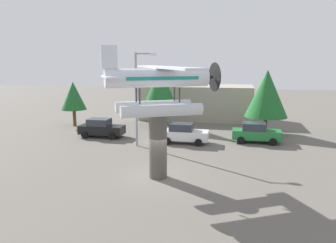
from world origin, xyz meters
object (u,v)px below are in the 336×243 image
at_px(car_mid_white, 184,133).
at_px(tree_east, 160,87).
at_px(display_pedestal, 158,146).
at_px(tree_center_back, 267,94).
at_px(storefront_building, 197,102).
at_px(tree_west, 73,96).
at_px(car_near_black, 101,128).
at_px(car_far_green, 256,133).
at_px(streetlight_primary, 138,93).
at_px(floatplane_monument, 160,86).

distance_m(car_mid_white, tree_east, 8.49).
xyz_separation_m(display_pedestal, tree_center_back, (7.44, 14.31, 2.02)).
xyz_separation_m(storefront_building, tree_center_back, (7.71, -7.69, 1.94)).
bearing_deg(tree_west, car_near_black, -41.82).
xyz_separation_m(car_near_black, car_far_green, (14.25, 0.79, 0.00)).
xyz_separation_m(streetlight_primary, storefront_building, (3.13, 14.73, -2.47)).
distance_m(car_mid_white, tree_center_back, 9.54).
height_order(floatplane_monument, streetlight_primary, floatplane_monument).
height_order(display_pedestal, car_far_green, display_pedestal).
height_order(display_pedestal, floatplane_monument, floatplane_monument).
bearing_deg(car_mid_white, tree_east, 118.40).
distance_m(display_pedestal, tree_west, 19.35).
height_order(floatplane_monument, tree_center_back, floatplane_monument).
bearing_deg(car_mid_white, streetlight_primary, -153.73).
bearing_deg(display_pedestal, floatplane_monument, 28.55).
xyz_separation_m(car_near_black, tree_center_back, (15.32, 4.55, 3.14)).
xyz_separation_m(streetlight_primary, tree_center_back, (10.84, 7.03, -0.52)).
height_order(car_mid_white, tree_center_back, tree_center_back).
bearing_deg(car_near_black, storefront_building, 58.14).
xyz_separation_m(car_mid_white, tree_west, (-13.10, 5.29, 2.47)).
bearing_deg(display_pedestal, storefront_building, 90.70).
bearing_deg(car_near_black, tree_east, 54.57).
distance_m(streetlight_primary, tree_west, 11.93).
distance_m(car_far_green, streetlight_primary, 10.93).
relative_size(tree_west, tree_center_back, 0.78).
height_order(storefront_building, tree_center_back, tree_center_back).
height_order(car_near_black, car_mid_white, same).
relative_size(floatplane_monument, tree_west, 1.97).
relative_size(floatplane_monument, storefront_building, 0.71).
bearing_deg(tree_east, tree_west, -170.75).
distance_m(streetlight_primary, storefront_building, 15.26).
distance_m(car_near_black, tree_center_back, 16.28).
bearing_deg(storefront_building, tree_east, -118.03).
relative_size(car_mid_white, tree_east, 0.66).
height_order(tree_west, tree_east, tree_east).
height_order(floatplane_monument, storefront_building, floatplane_monument).
bearing_deg(tree_center_back, streetlight_primary, -147.02).
height_order(car_far_green, storefront_building, storefront_building).
relative_size(car_mid_white, tree_center_back, 0.67).
bearing_deg(tree_west, tree_center_back, -0.01).
bearing_deg(car_far_green, tree_center_back, 74.14).
distance_m(car_mid_white, car_far_green, 6.41).
xyz_separation_m(floatplane_monument, storefront_building, (-0.38, 21.94, -3.59)).
xyz_separation_m(storefront_building, tree_east, (-3.28, -6.16, 2.27)).
bearing_deg(car_far_green, car_mid_white, -166.25).
xyz_separation_m(floatplane_monument, tree_west, (-13.07, 14.25, -2.31)).
bearing_deg(display_pedestal, streetlight_primary, 115.02).
distance_m(display_pedestal, streetlight_primary, 8.42).
height_order(tree_west, tree_center_back, tree_center_back).
bearing_deg(floatplane_monument, tree_west, 104.00).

